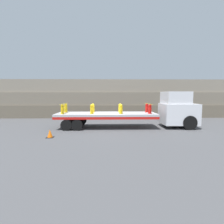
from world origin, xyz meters
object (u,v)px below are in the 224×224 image
object	(u,v)px
fire_hydrant_yellow_far_2	(120,108)
fire_hydrant_red_far_3	(147,108)
fire_hydrant_yellow_far_0	(66,108)
fire_hydrant_yellow_near_2	(121,109)
fire_hydrant_yellow_far_1	(93,108)
traffic_cone	(50,134)
truck_cab	(179,110)
fire_hydrant_yellow_near_0	(62,109)
fire_hydrant_red_near_3	(150,109)
flatbed_trailer	(101,116)
fire_hydrant_yellow_near_1	(92,109)

from	to	relation	value
fire_hydrant_yellow_far_2	fire_hydrant_red_far_3	distance (m)	2.34
fire_hydrant_yellow_far_0	fire_hydrant_yellow_near_2	bearing A→B (deg)	-13.53
fire_hydrant_yellow_far_1	fire_hydrant_yellow_far_2	size ratio (longest dim) A/B	1.00
fire_hydrant_yellow_far_0	traffic_cone	bearing A→B (deg)	-91.59
truck_cab	fire_hydrant_yellow_far_1	xyz separation A→B (m)	(-7.28, 0.56, 0.11)
fire_hydrant_yellow_near_2	fire_hydrant_red_far_3	distance (m)	2.60
fire_hydrant_yellow_near_0	fire_hydrant_red_near_3	world-z (taller)	same
fire_hydrant_yellow_far_0	fire_hydrant_yellow_far_2	size ratio (longest dim) A/B	1.00
fire_hydrant_yellow_far_0	fire_hydrant_yellow_far_2	xyz separation A→B (m)	(4.69, 0.00, 0.00)
fire_hydrant_yellow_far_1	fire_hydrant_yellow_near_2	bearing A→B (deg)	-25.70
fire_hydrant_red_near_3	traffic_cone	world-z (taller)	fire_hydrant_red_near_3
fire_hydrant_red_far_3	fire_hydrant_yellow_near_0	bearing A→B (deg)	-170.88
truck_cab	fire_hydrant_yellow_near_2	world-z (taller)	truck_cab
flatbed_trailer	fire_hydrant_red_far_3	bearing A→B (deg)	8.02
fire_hydrant_yellow_far_1	fire_hydrant_red_far_3	world-z (taller)	same
fire_hydrant_yellow_far_0	fire_hydrant_red_near_3	size ratio (longest dim) A/B	1.00
flatbed_trailer	fire_hydrant_yellow_near_0	world-z (taller)	fire_hydrant_yellow_near_0
flatbed_trailer	fire_hydrant_yellow_near_2	world-z (taller)	fire_hydrant_yellow_near_2
flatbed_trailer	traffic_cone	world-z (taller)	flatbed_trailer
traffic_cone	fire_hydrant_yellow_far_1	bearing A→B (deg)	58.17
flatbed_trailer	fire_hydrant_red_far_3	distance (m)	4.09
truck_cab	fire_hydrant_red_far_3	xyz separation A→B (m)	(-2.59, 0.56, 0.11)
fire_hydrant_yellow_near_1	fire_hydrant_yellow_far_2	size ratio (longest dim) A/B	1.00
fire_hydrant_yellow_far_0	fire_hydrant_red_near_3	distance (m)	7.12
fire_hydrant_yellow_far_1	fire_hydrant_yellow_near_1	bearing A→B (deg)	-90.00
fire_hydrant_yellow_far_1	fire_hydrant_yellow_near_2	size ratio (longest dim) A/B	1.00
fire_hydrant_yellow_far_2	fire_hydrant_yellow_near_1	bearing A→B (deg)	-154.30
fire_hydrant_yellow_near_0	fire_hydrant_yellow_near_1	size ratio (longest dim) A/B	1.00
flatbed_trailer	fire_hydrant_yellow_far_1	xyz separation A→B (m)	(-0.69, 0.56, 0.60)
traffic_cone	flatbed_trailer	bearing A→B (deg)	47.20
flatbed_trailer	fire_hydrant_yellow_near_0	bearing A→B (deg)	-169.45
fire_hydrant_yellow_far_0	fire_hydrant_yellow_far_1	xyz separation A→B (m)	(2.34, 0.00, 0.00)
fire_hydrant_yellow_near_0	fire_hydrant_yellow_far_2	xyz separation A→B (m)	(4.69, 1.13, 0.00)
flatbed_trailer	fire_hydrant_yellow_far_0	size ratio (longest dim) A/B	10.72
flatbed_trailer	fire_hydrant_yellow_near_1	bearing A→B (deg)	-140.52
flatbed_trailer	traffic_cone	size ratio (longest dim) A/B	15.73
fire_hydrant_yellow_far_2	fire_hydrant_red_far_3	bearing A→B (deg)	0.00
fire_hydrant_yellow_near_2	traffic_cone	size ratio (longest dim) A/B	1.47
fire_hydrant_red_far_3	fire_hydrant_yellow_far_2	bearing A→B (deg)	180.00
fire_hydrant_red_far_3	traffic_cone	bearing A→B (deg)	-151.04
fire_hydrant_yellow_far_1	fire_hydrant_red_far_3	xyz separation A→B (m)	(4.69, 0.00, 0.00)
fire_hydrant_yellow_near_0	fire_hydrant_yellow_far_1	distance (m)	2.60
fire_hydrant_yellow_near_0	fire_hydrant_yellow_far_2	world-z (taller)	same
fire_hydrant_yellow_far_1	traffic_cone	xyz separation A→B (m)	(-2.45, -3.95, -1.34)
flatbed_trailer	fire_hydrant_red_near_3	world-z (taller)	fire_hydrant_red_near_3
fire_hydrant_yellow_far_0	fire_hydrant_yellow_near_1	distance (m)	2.60
fire_hydrant_yellow_far_1	fire_hydrant_red_far_3	bearing A→B (deg)	0.00
truck_cab	fire_hydrant_yellow_far_2	world-z (taller)	truck_cab
fire_hydrant_yellow_far_2	fire_hydrant_red_far_3	xyz separation A→B (m)	(2.34, 0.00, 0.00)
fire_hydrant_yellow_near_0	fire_hydrant_red_far_3	world-z (taller)	same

